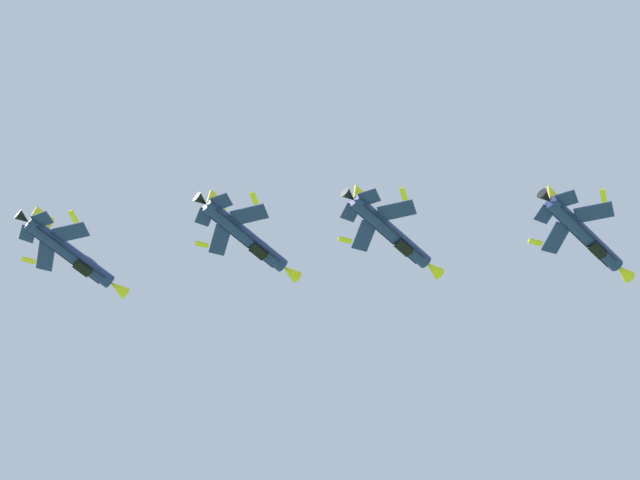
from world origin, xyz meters
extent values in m
cylinder|color=navy|center=(60.68, 21.28, 99.05)|extent=(12.12, 3.25, 1.70)
cube|color=#141947|center=(60.67, 21.35, 98.58)|extent=(10.19, 2.79, 0.60)
cone|color=yellow|center=(67.76, 22.22, 99.05)|extent=(2.58, 1.86, 1.56)
cone|color=black|center=(53.98, 20.40, 99.05)|extent=(1.76, 1.56, 1.36)
ellipsoid|color=#192333|center=(63.30, 21.54, 99.68)|extent=(3.34, 1.65, 1.24)
cube|color=black|center=(62.80, 21.68, 98.25)|extent=(2.34, 1.48, 0.99)
cube|color=navy|center=(58.63, 23.63, 99.33)|extent=(3.25, 4.59, 0.79)
cube|color=yellow|center=(57.26, 25.55, 99.62)|extent=(1.70, 1.11, 0.32)
cube|color=navy|center=(59.31, 18.51, 98.60)|extent=(3.98, 4.51, 0.79)
cube|color=yellow|center=(58.47, 16.30, 98.30)|extent=(1.64, 1.41, 0.32)
cube|color=navy|center=(55.42, 22.11, 99.26)|extent=(2.20, 2.56, 0.47)
cube|color=navy|center=(55.82, 19.12, 98.83)|extent=(2.56, 2.75, 0.47)
cube|color=yellow|center=(55.95, 20.40, 100.84)|extent=(2.65, 0.90, 2.60)
cylinder|color=navy|center=(43.96, 35.21, 101.74)|extent=(12.12, 3.25, 1.70)
cube|color=#141947|center=(43.96, 35.27, 101.27)|extent=(10.19, 2.79, 0.58)
cone|color=yellow|center=(51.05, 36.14, 101.74)|extent=(2.58, 1.86, 1.56)
cone|color=black|center=(37.27, 34.33, 101.74)|extent=(1.76, 1.56, 1.36)
ellipsoid|color=#192333|center=(46.59, 35.48, 102.37)|extent=(3.33, 1.64, 1.23)
cube|color=black|center=(46.09, 35.59, 100.93)|extent=(2.34, 1.47, 0.97)
cube|color=navy|center=(41.92, 37.56, 101.98)|extent=(3.25, 4.59, 0.72)
cube|color=yellow|center=(40.54, 39.48, 102.24)|extent=(1.70, 1.11, 0.31)
cube|color=navy|center=(42.60, 32.43, 101.33)|extent=(3.98, 4.52, 0.72)
cube|color=yellow|center=(41.76, 30.22, 101.07)|extent=(1.64, 1.40, 0.31)
cube|color=navy|center=(38.71, 36.04, 101.93)|extent=(2.20, 2.56, 0.43)
cube|color=navy|center=(39.11, 33.04, 101.55)|extent=(2.56, 2.75, 0.43)
cube|color=yellow|center=(39.23, 34.36, 103.53)|extent=(2.65, 0.86, 2.60)
cylinder|color=navy|center=(30.96, 46.18, 102.65)|extent=(12.12, 3.25, 1.70)
cube|color=#141947|center=(30.95, 46.23, 102.19)|extent=(10.19, 2.78, 0.55)
cone|color=yellow|center=(38.05, 47.11, 102.65)|extent=(2.58, 1.86, 1.56)
cone|color=black|center=(24.27, 45.30, 102.65)|extent=(1.76, 1.56, 1.36)
ellipsoid|color=#192333|center=(33.59, 46.46, 103.29)|extent=(3.33, 1.62, 1.21)
cube|color=black|center=(33.09, 46.55, 101.85)|extent=(2.34, 1.46, 0.95)
cube|color=navy|center=(28.92, 48.54, 102.84)|extent=(3.25, 4.60, 0.64)
cube|color=yellow|center=(27.54, 50.46, 103.07)|extent=(1.70, 1.10, 0.30)
cube|color=navy|center=(29.60, 43.39, 102.29)|extent=(3.98, 4.52, 0.64)
cube|color=yellow|center=(28.76, 41.17, 102.07)|extent=(1.64, 1.40, 0.30)
cube|color=navy|center=(25.71, 47.02, 102.81)|extent=(2.20, 2.56, 0.39)
cube|color=navy|center=(26.10, 44.01, 102.49)|extent=(2.57, 2.76, 0.39)
cube|color=yellow|center=(26.23, 45.36, 104.45)|extent=(2.64, 0.81, 2.61)
cylinder|color=navy|center=(15.50, 60.45, 102.59)|extent=(12.12, 3.25, 1.70)
cube|color=#141947|center=(15.49, 60.52, 102.13)|extent=(10.19, 2.79, 0.59)
cone|color=yellow|center=(22.59, 61.39, 102.59)|extent=(2.58, 1.86, 1.56)
cone|color=black|center=(8.81, 59.57, 102.59)|extent=(1.76, 1.56, 1.36)
ellipsoid|color=#192333|center=(18.13, 60.71, 103.22)|extent=(3.33, 1.65, 1.24)
cube|color=black|center=(17.63, 60.85, 101.79)|extent=(2.34, 1.48, 0.98)
cube|color=navy|center=(13.46, 62.81, 102.86)|extent=(3.25, 4.59, 0.77)
cube|color=yellow|center=(12.08, 64.72, 103.15)|extent=(1.70, 1.11, 0.31)
cube|color=navy|center=(14.13, 57.68, 102.15)|extent=(3.98, 4.51, 0.77)
cube|color=yellow|center=(13.30, 55.47, 101.87)|extent=(1.64, 1.41, 0.31)
cube|color=navy|center=(10.25, 61.29, 102.80)|extent=(2.20, 2.56, 0.46)
cube|color=navy|center=(10.64, 58.29, 102.38)|extent=(2.56, 2.75, 0.46)
cube|color=yellow|center=(10.77, 59.58, 104.38)|extent=(2.65, 0.89, 2.60)
camera|label=1|loc=(3.17, -6.08, 1.89)|focal=55.73mm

